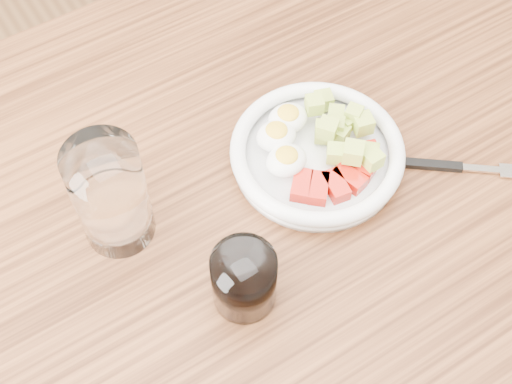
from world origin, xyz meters
TOP-DOWN VIEW (x-y plane):
  - dining_table at (0.00, 0.00)m, footprint 1.50×0.90m
  - bowl at (0.09, 0.03)m, footprint 0.23×0.23m
  - fork at (0.23, -0.07)m, footprint 0.16×0.12m
  - water_glass at (-0.17, 0.07)m, footprint 0.09×0.09m
  - coffee_glass at (-0.09, -0.09)m, footprint 0.07×0.07m

SIDE VIEW (x-z plane):
  - dining_table at x=0.00m, z-range 0.28..1.05m
  - fork at x=0.23m, z-range 0.77..0.78m
  - bowl at x=0.09m, z-range 0.76..0.82m
  - coffee_glass at x=-0.09m, z-range 0.77..0.85m
  - water_glass at x=-0.17m, z-range 0.77..0.92m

